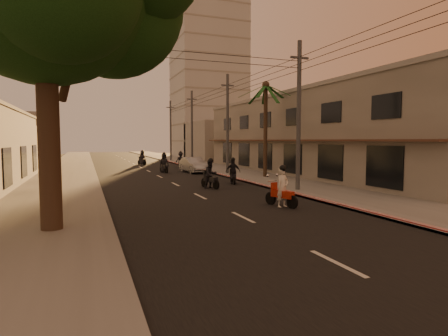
{
  "coord_description": "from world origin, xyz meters",
  "views": [
    {
      "loc": [
        -5.87,
        -11.65,
        3.11
      ],
      "look_at": [
        1.08,
        7.09,
        1.62
      ],
      "focal_mm": 30.0,
      "sensor_mm": 36.0,
      "label": 1
    }
  ],
  "objects": [
    {
      "name": "ground",
      "position": [
        0.0,
        0.0,
        0.0
      ],
      "size": [
        160.0,
        160.0,
        0.0
      ],
      "primitive_type": "plane",
      "color": "#383023",
      "rests_on": "ground"
    },
    {
      "name": "road",
      "position": [
        0.0,
        20.0,
        0.01
      ],
      "size": [
        10.0,
        140.0,
        0.02
      ],
      "primitive_type": "cube",
      "color": "black",
      "rests_on": "ground"
    },
    {
      "name": "sidewalk_right",
      "position": [
        7.5,
        20.0,
        0.06
      ],
      "size": [
        5.0,
        140.0,
        0.12
      ],
      "primitive_type": "cube",
      "color": "slate",
      "rests_on": "ground"
    },
    {
      "name": "sidewalk_left",
      "position": [
        -7.5,
        20.0,
        0.06
      ],
      "size": [
        5.0,
        140.0,
        0.12
      ],
      "primitive_type": "cube",
      "color": "slate",
      "rests_on": "ground"
    },
    {
      "name": "curb_stripe",
      "position": [
        5.1,
        15.0,
        0.1
      ],
      "size": [
        0.2,
        60.0,
        0.2
      ],
      "primitive_type": "cube",
      "color": "#B51713",
      "rests_on": "ground"
    },
    {
      "name": "shophouse_row",
      "position": [
        13.95,
        18.0,
        3.65
      ],
      "size": [
        8.8,
        34.2,
        7.3
      ],
      "color": "gray",
      "rests_on": "ground"
    },
    {
      "name": "distant_tower",
      "position": [
        16.0,
        56.0,
        14.0
      ],
      "size": [
        12.1,
        12.1,
        28.0
      ],
      "color": "#B7B5B2",
      "rests_on": "ground"
    },
    {
      "name": "palm_tree",
      "position": [
        8.0,
        16.0,
        7.15
      ],
      "size": [
        5.0,
        5.0,
        8.2
      ],
      "color": "black",
      "rests_on": "ground"
    },
    {
      "name": "utility_poles",
      "position": [
        6.2,
        20.0,
        6.54
      ],
      "size": [
        1.2,
        48.26,
        9.0
      ],
      "color": "#38383A",
      "rests_on": "ground"
    },
    {
      "name": "filler_right",
      "position": [
        14.0,
        45.0,
        3.0
      ],
      "size": [
        8.0,
        14.0,
        6.0
      ],
      "primitive_type": "cube",
      "color": "gray",
      "rests_on": "ground"
    },
    {
      "name": "filler_left_near",
      "position": [
        -14.0,
        34.0,
        2.2
      ],
      "size": [
        8.0,
        14.0,
        4.4
      ],
      "primitive_type": "cube",
      "color": "gray",
      "rests_on": "ground"
    },
    {
      "name": "filler_left_far",
      "position": [
        -14.0,
        52.0,
        3.5
      ],
      "size": [
        8.0,
        14.0,
        7.0
      ],
      "primitive_type": "cube",
      "color": "gray",
      "rests_on": "ground"
    },
    {
      "name": "scooter_red",
      "position": [
        2.65,
        3.56,
        0.88
      ],
      "size": [
        1.02,
        1.95,
        1.98
      ],
      "rotation": [
        0.0,
        0.0,
        0.29
      ],
      "color": "black",
      "rests_on": "ground"
    },
    {
      "name": "scooter_mid_a",
      "position": [
        1.63,
        11.08,
        0.9
      ],
      "size": [
        1.25,
        1.96,
        1.97
      ],
      "rotation": [
        0.0,
        0.0,
        0.26
      ],
      "color": "black",
      "rests_on": "ground"
    },
    {
      "name": "scooter_mid_b",
      "position": [
        3.9,
        12.89,
        0.86
      ],
      "size": [
        1.25,
        1.9,
        1.9
      ],
      "rotation": [
        0.0,
        0.0,
        -0.24
      ],
      "color": "black",
      "rests_on": "ground"
    },
    {
      "name": "scooter_far_a",
      "position": [
        1.1,
        23.58,
        0.89
      ],
      "size": [
        1.09,
        1.99,
        1.97
      ],
      "rotation": [
        0.0,
        0.0,
        0.16
      ],
      "color": "black",
      "rests_on": "ground"
    },
    {
      "name": "scooter_far_b",
      "position": [
        4.2,
        29.63,
        0.86
      ],
      "size": [
        1.21,
        1.91,
        1.88
      ],
      "rotation": [
        0.0,
        0.0,
        -0.05
      ],
      "color": "black",
      "rests_on": "ground"
    },
    {
      "name": "parked_car",
      "position": [
        3.8,
        22.81,
        0.74
      ],
      "size": [
        2.21,
        4.71,
        1.48
      ],
      "primitive_type": "imported",
      "rotation": [
        0.0,
        0.0,
        0.07
      ],
      "color": "#9B9DA2",
      "rests_on": "ground"
    },
    {
      "name": "scooter_far_c",
      "position": [
        0.76,
        35.75,
        0.85
      ],
      "size": [
        1.27,
        1.78,
        1.87
      ],
      "rotation": [
        0.0,
        0.0,
        0.41
      ],
      "color": "black",
      "rests_on": "ground"
    }
  ]
}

